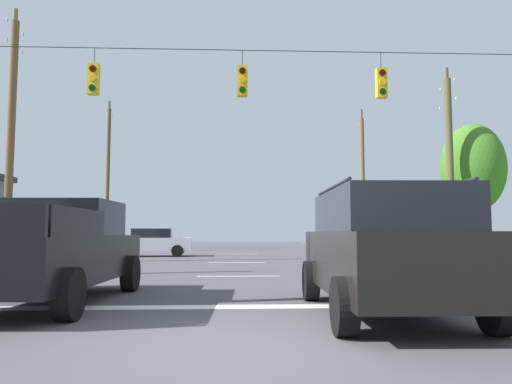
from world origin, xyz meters
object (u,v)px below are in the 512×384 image
(utility_pole_mid_left, at_px, (11,135))
(utility_pole_far_left, at_px, (108,176))
(distant_car_crossing_white, at_px, (5,245))
(distant_car_far_parked, at_px, (152,242))
(utility_pole_far_right, at_px, (363,181))
(utility_pole_mid_right, at_px, (450,164))
(suv_black, at_px, (384,248))
(tree_roadside_right, at_px, (473,168))
(overhead_signal_span, at_px, (239,141))
(pickup_truck, at_px, (55,251))
(distant_car_oncoming, at_px, (423,245))

(utility_pole_mid_left, relative_size, utility_pole_far_left, 1.03)
(distant_car_crossing_white, height_order, distant_car_far_parked, same)
(utility_pole_far_right, bearing_deg, utility_pole_far_left, -177.22)
(utility_pole_mid_right, height_order, utility_pole_mid_left, utility_pole_mid_left)
(suv_black, height_order, tree_roadside_right, tree_roadside_right)
(overhead_signal_span, bearing_deg, pickup_truck, -123.44)
(distant_car_far_parked, xyz_separation_m, utility_pole_mid_left, (-5.34, -5.52, 4.82))
(utility_pole_mid_right, bearing_deg, overhead_signal_span, -143.96)
(pickup_truck, height_order, utility_pole_far_right, utility_pole_far_right)
(distant_car_oncoming, xyz_separation_m, distant_car_far_parked, (-12.37, 7.14, 0.00))
(utility_pole_mid_right, bearing_deg, distant_car_oncoming, -137.44)
(pickup_truck, distance_m, utility_pole_mid_left, 14.52)
(utility_pole_mid_right, height_order, utility_pole_far_right, utility_pole_far_right)
(distant_car_oncoming, height_order, distant_car_far_parked, same)
(suv_black, xyz_separation_m, distant_car_crossing_white, (-12.13, 13.20, -0.27))
(suv_black, height_order, utility_pole_far_right, utility_pole_far_right)
(overhead_signal_span, relative_size, utility_pole_far_right, 1.71)
(pickup_truck, height_order, utility_pole_far_left, utility_pole_far_left)
(distant_car_far_parked, distance_m, tree_roadside_right, 17.12)
(pickup_truck, height_order, distant_car_far_parked, pickup_truck)
(distant_car_far_parked, distance_m, utility_pole_far_right, 17.74)
(distant_car_far_parked, height_order, utility_pole_far_right, utility_pole_far_right)
(pickup_truck, distance_m, utility_pole_far_left, 27.17)
(utility_pole_far_left, bearing_deg, overhead_signal_span, -65.64)
(pickup_truck, relative_size, utility_pole_far_left, 0.50)
(distant_car_crossing_white, relative_size, utility_pole_mid_right, 0.48)
(distant_car_crossing_white, bearing_deg, overhead_signal_span, -32.52)
(distant_car_far_parked, bearing_deg, utility_pole_far_left, 119.17)
(utility_pole_far_left, bearing_deg, distant_car_far_parked, -60.83)
(overhead_signal_span, relative_size, distant_car_oncoming, 4.18)
(utility_pole_far_right, bearing_deg, overhead_signal_span, -113.95)
(utility_pole_far_right, bearing_deg, distant_car_crossing_white, -141.53)
(utility_pole_mid_right, distance_m, utility_pole_far_right, 14.61)
(distant_car_far_parked, relative_size, utility_pole_far_left, 0.40)
(utility_pole_far_left, bearing_deg, utility_pole_mid_right, -35.32)
(pickup_truck, xyz_separation_m, utility_pole_mid_left, (-6.50, 12.12, 4.64))
(distant_car_oncoming, height_order, utility_pole_mid_left, utility_pole_mid_left)
(distant_car_far_parked, relative_size, utility_pole_far_right, 0.41)
(distant_car_far_parked, bearing_deg, utility_pole_mid_right, -19.52)
(utility_pole_far_left, height_order, tree_roadside_right, utility_pole_far_left)
(overhead_signal_span, height_order, distant_car_far_parked, overhead_signal_span)
(utility_pole_mid_left, xyz_separation_m, tree_roadside_right, (21.61, 1.68, -1.15))
(distant_car_crossing_white, height_order, utility_pole_mid_right, utility_pole_mid_right)
(utility_pole_far_right, xyz_separation_m, utility_pole_far_left, (-19.10, -0.93, 0.16))
(overhead_signal_span, distance_m, distant_car_far_parked, 13.59)
(utility_pole_mid_left, xyz_separation_m, utility_pole_far_left, (0.58, 14.03, -0.23))
(utility_pole_mid_right, xyz_separation_m, utility_pole_far_right, (-0.19, 14.59, 0.75))
(suv_black, relative_size, utility_pole_far_left, 0.44)
(suv_black, distance_m, tree_roadside_right, 18.31)
(pickup_truck, relative_size, utility_pole_mid_right, 0.60)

